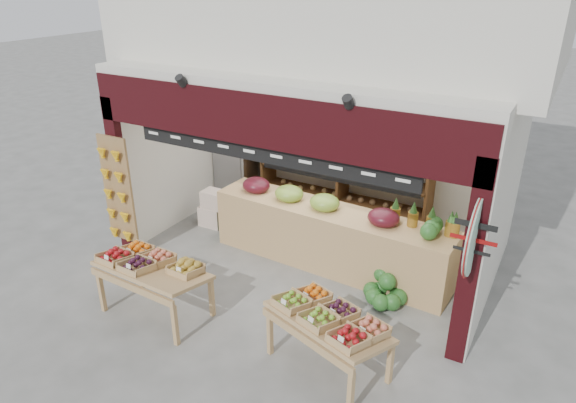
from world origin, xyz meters
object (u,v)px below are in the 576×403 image
Objects in this scene: cardboard_stack at (225,215)px; display_table_left at (149,265)px; display_table_right at (329,318)px; watermelon_pile at (385,291)px; back_shelving at (344,154)px; mid_counter at (329,235)px; refrigerator at (238,153)px.

cardboard_stack is 0.65× the size of display_table_left.
watermelon_pile is at bearing 84.94° from display_table_right.
cardboard_stack is (-1.69, -1.50, -1.01)m from back_shelving.
back_shelving is at bearing 41.69° from cardboard_stack.
display_table_right is at bearing -95.06° from watermelon_pile.
watermelon_pile is (1.16, -0.53, -0.36)m from mid_counter.
display_table_left is at bearing -176.54° from display_table_right.
cardboard_stack is 0.62× the size of display_table_right.
refrigerator is at bearing 135.88° from display_table_right.
mid_counter is at bearing 155.19° from watermelon_pile.
display_table_right reaches higher than cardboard_stack.
back_shelving reaches higher than watermelon_pile.
mid_counter is 2.83m from display_table_left.
display_table_right is at bearing 3.46° from display_table_left.
refrigerator is 1.30× the size of display_table_left.
display_table_left reaches higher than cardboard_stack.
refrigerator is 0.50× the size of mid_counter.
back_shelving is 2.26m from refrigerator.
cardboard_stack reaches higher than watermelon_pile.
mid_counter is at bearing -6.42° from cardboard_stack.
watermelon_pile is at bearing -24.81° from mid_counter.
refrigerator is 1.23× the size of display_table_right.
watermelon_pile is (2.77, 1.78, -0.57)m from display_table_left.
back_shelving reaches higher than mid_counter.
mid_counter is (0.55, -1.75, -0.74)m from back_shelving.
display_table_right is 1.72m from watermelon_pile.
display_table_left is 0.95× the size of display_table_right.
refrigerator reaches higher than cardboard_stack.
display_table_left is 3.34m from watermelon_pile.
refrigerator is 1.56m from cardboard_stack.
cardboard_stack is 1.53× the size of watermelon_pile.
display_table_right is (3.25, -2.41, 0.46)m from cardboard_stack.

